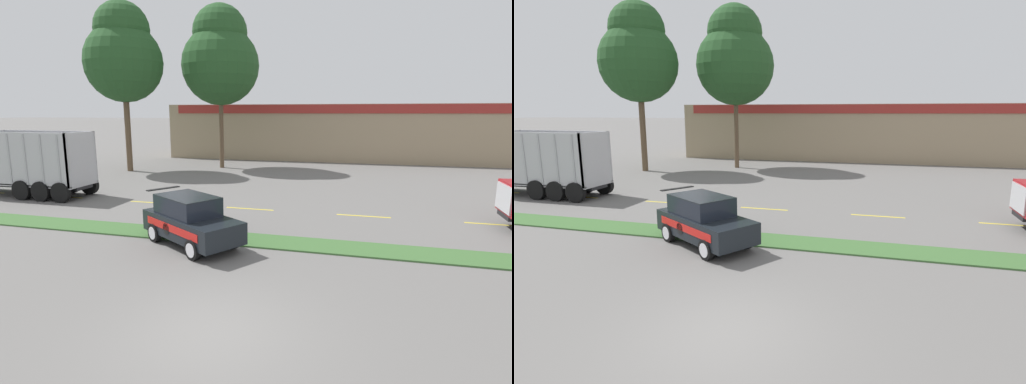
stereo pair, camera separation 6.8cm
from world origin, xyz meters
TOP-DOWN VIEW (x-y plane):
  - ground_plane at (0.00, 0.00)m, footprint 600.00×600.00m
  - grass_verge at (0.00, 6.25)m, footprint 120.00×1.52m
  - centre_line_2 at (-13.12, 11.02)m, footprint 2.40×0.14m
  - centre_line_3 at (-7.72, 11.02)m, footprint 2.40×0.14m
  - centre_line_4 at (-2.32, 11.02)m, footprint 2.40×0.14m
  - centre_line_5 at (3.08, 11.02)m, footprint 2.40×0.14m
  - centre_line_6 at (8.48, 11.02)m, footprint 2.40×0.14m
  - rally_car at (-2.87, 5.29)m, footprint 4.33×3.62m
  - store_building_backdrop at (4.90, 36.61)m, footprint 42.71×12.10m
  - tree_behind_left at (-15.23, 21.01)m, footprint 6.01×6.01m
  - tree_behind_centre at (-8.71, 24.78)m, footprint 6.37×6.37m

SIDE VIEW (x-z plane):
  - ground_plane at x=0.00m, z-range 0.00..0.00m
  - centre_line_2 at x=-13.12m, z-range 0.00..0.01m
  - centre_line_3 at x=-7.72m, z-range 0.00..0.01m
  - centre_line_4 at x=-2.32m, z-range 0.00..0.01m
  - centre_line_5 at x=3.08m, z-range 0.00..0.01m
  - centre_line_6 at x=8.48m, z-range 0.00..0.01m
  - grass_verge at x=0.00m, z-range 0.00..0.06m
  - rally_car at x=-2.87m, z-range 0.00..1.80m
  - store_building_backdrop at x=4.90m, z-range 0.00..5.41m
  - tree_behind_left at x=-15.23m, z-range 2.54..15.46m
  - tree_behind_centre at x=-8.71m, z-range 2.45..15.63m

